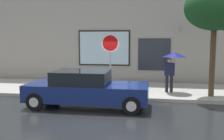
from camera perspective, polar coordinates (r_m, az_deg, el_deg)
name	(u,v)px	position (r m, az deg, el deg)	size (l,w,h in m)	color
ground_plane	(110,107)	(10.28, -0.34, -7.88)	(60.00, 60.00, 0.00)	black
sidewalk	(121,90)	(13.16, 1.85, -4.26)	(20.00, 4.00, 0.15)	#A3A099
building_facade	(126,23)	(15.41, 3.09, 10.10)	(20.00, 0.67, 7.00)	#9E998E
parked_car	(86,89)	(10.19, -5.58, -4.11)	(4.62, 1.86, 1.39)	navy
fire_hydrant	(50,82)	(13.11, -13.25, -2.43)	(0.30, 0.44, 0.79)	white
pedestrian_with_umbrella	(173,60)	(12.28, 13.02, 2.18)	(1.07, 1.07, 1.85)	black
street_tree	(218,10)	(11.93, 21.87, 11.95)	(2.50, 2.12, 4.65)	#4C3823
stop_sign	(110,52)	(11.30, -0.37, 3.82)	(0.76, 0.10, 2.64)	gray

